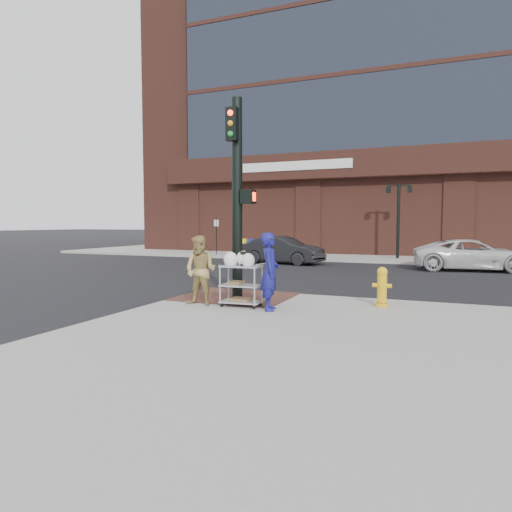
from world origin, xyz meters
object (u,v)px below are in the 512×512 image
at_px(traffic_signal_pole, 238,192).
at_px(utility_cart, 241,282).
at_px(woman_blue, 270,272).
at_px(sedan_dark, 283,250).
at_px(lamp_post, 398,212).
at_px(fire_hydrant, 382,286).
at_px(pedestrian_tan, 201,270).
at_px(minivan_white, 473,255).

height_order(traffic_signal_pole, utility_cart, traffic_signal_pole).
distance_m(woman_blue, utility_cart, 0.82).
xyz_separation_m(sedan_dark, utility_cart, (3.32, -12.38, 0.03)).
height_order(lamp_post, traffic_signal_pole, traffic_signal_pole).
bearing_deg(sedan_dark, lamp_post, -43.68).
bearing_deg(traffic_signal_pole, sedan_dark, 103.63).
bearing_deg(fire_hydrant, pedestrian_tan, -159.92).
bearing_deg(fire_hydrant, lamp_post, 94.06).
distance_m(traffic_signal_pole, utility_cart, 2.44).
height_order(utility_cart, fire_hydrant, utility_cart).
xyz_separation_m(woman_blue, fire_hydrant, (2.20, 1.39, -0.38)).
bearing_deg(pedestrian_tan, utility_cart, 12.68).
bearing_deg(woman_blue, sedan_dark, 1.25).
bearing_deg(traffic_signal_pole, lamp_post, 80.76).
distance_m(pedestrian_tan, fire_hydrant, 4.17).
xyz_separation_m(traffic_signal_pole, fire_hydrant, (3.55, 0.15, -2.22)).
bearing_deg(sedan_dark, minivan_white, -81.01).
bearing_deg(fire_hydrant, woman_blue, -147.71).
height_order(sedan_dark, minivan_white, sedan_dark).
relative_size(utility_cart, fire_hydrant, 1.39).
relative_size(woman_blue, sedan_dark, 0.40).
relative_size(lamp_post, fire_hydrant, 4.40).
relative_size(lamp_post, traffic_signal_pole, 0.80).
bearing_deg(lamp_post, pedestrian_tan, -99.74).
xyz_separation_m(woman_blue, utility_cart, (-0.76, 0.15, -0.27)).
bearing_deg(lamp_post, sedan_dark, -142.93).
distance_m(lamp_post, fire_hydrant, 15.25).
height_order(pedestrian_tan, fire_hydrant, pedestrian_tan).
height_order(traffic_signal_pole, woman_blue, traffic_signal_pole).
bearing_deg(fire_hydrant, traffic_signal_pole, -177.53).
relative_size(traffic_signal_pole, minivan_white, 1.03).
xyz_separation_m(utility_cart, fire_hydrant, (2.96, 1.24, -0.11)).
xyz_separation_m(pedestrian_tan, utility_cart, (0.94, 0.19, -0.23)).
xyz_separation_m(pedestrian_tan, fire_hydrant, (3.90, 1.43, -0.34)).
distance_m(sedan_dark, fire_hydrant, 12.79).
distance_m(lamp_post, traffic_signal_pole, 15.43).
height_order(pedestrian_tan, utility_cart, pedestrian_tan).
distance_m(traffic_signal_pole, pedestrian_tan, 2.29).
bearing_deg(fire_hydrant, sedan_dark, 119.44).
bearing_deg(woman_blue, minivan_white, -37.07).
height_order(lamp_post, minivan_white, lamp_post).
relative_size(lamp_post, sedan_dark, 0.95).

